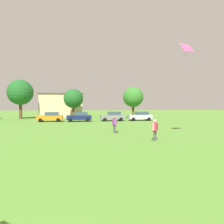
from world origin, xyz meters
TOP-DOWN VIEW (x-y plane):
  - ground_plane at (0.00, 30.00)m, footprint 160.00×160.00m
  - adult_bystander at (7.50, 14.56)m, footprint 0.63×0.66m
  - bystander_near_trees at (4.99, 19.65)m, footprint 0.43×0.83m
  - kite at (11.00, 16.08)m, footprint 1.40×0.98m
  - parked_car_orange_0 at (-3.68, 35.76)m, footprint 4.30×2.02m
  - parked_car_navy_1 at (1.33, 35.35)m, footprint 4.30×2.02m
  - parked_car_gray_2 at (7.31, 35.78)m, footprint 4.30×2.02m
  - parked_car_silver_3 at (12.48, 35.62)m, footprint 4.30×2.02m
  - tree_left at (-10.81, 43.82)m, footprint 5.23×5.23m
  - tree_right at (0.05, 42.25)m, footprint 4.01×4.01m
  - tree_far_right at (12.63, 41.56)m, footprint 4.36×4.36m
  - house_left at (-2.89, 49.95)m, footprint 9.94×8.35m

SIDE VIEW (x-z plane):
  - ground_plane at x=0.00m, z-range 0.00..0.00m
  - parked_car_orange_0 at x=-3.68m, z-range 0.02..1.70m
  - parked_car_navy_1 at x=1.33m, z-range 0.02..1.70m
  - parked_car_gray_2 at x=7.31m, z-range 0.02..1.70m
  - parked_car_silver_3 at x=12.48m, z-range 0.02..1.70m
  - bystander_near_trees at x=4.99m, z-range 0.17..1.94m
  - adult_bystander at x=7.50m, z-range 0.17..1.94m
  - house_left at x=-2.89m, z-range 0.01..5.61m
  - tree_right at x=0.05m, z-range 1.09..7.35m
  - tree_far_right at x=12.63m, z-range 1.19..7.98m
  - tree_left at x=-10.81m, z-range 1.43..9.57m
  - kite at x=11.00m, z-range 7.47..8.62m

